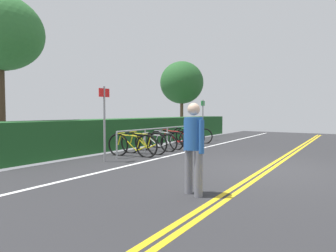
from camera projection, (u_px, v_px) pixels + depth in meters
The scene contains 17 objects.
ground_plane at pixel (268, 170), 7.25m from camera, with size 28.62×10.54×0.05m, color #2B2B2D.
centre_line_yellow_inner at pixel (271, 169), 7.20m from camera, with size 25.76×0.10×0.00m, color gold.
centre_line_yellow_outer at pixel (265, 168), 7.29m from camera, with size 25.76×0.10×0.00m, color gold.
bike_lane_stripe_white at pixel (161, 158), 8.98m from camera, with size 25.76×0.12×0.00m, color white.
bike_rack at pixel (167, 133), 11.23m from camera, with size 5.75×0.05×0.84m.
bicycle_0 at pixel (132, 145), 9.26m from camera, with size 0.48×1.78×0.78m.
bicycle_1 at pixel (144, 143), 9.83m from camera, with size 0.47×1.75×0.79m.
bicycle_2 at pixel (156, 142), 10.58m from camera, with size 0.48×1.69×0.69m.
bicycle_3 at pixel (166, 140), 11.24m from camera, with size 0.46×1.73×0.73m.
bicycle_4 at pixel (175, 138), 11.93m from camera, with size 0.46×1.80×0.74m.
bicycle_5 at pixel (188, 137), 12.47m from camera, with size 0.46×1.73×0.79m.
bicycle_6 at pixel (194, 136), 13.29m from camera, with size 0.57×1.68×0.73m.
pedestrian at pixel (194, 143), 4.91m from camera, with size 0.32×0.46×1.57m.
sign_post_near at pixel (104, 116), 8.23m from camera, with size 0.36×0.06×2.14m.
sign_post_far at pixel (203, 116), 14.39m from camera, with size 0.36×0.06×2.04m.
hedge_backdrop at pixel (149, 130), 13.57m from camera, with size 14.70×1.36×1.14m, color #1C4C21.
tree_mid at pixel (182, 83), 19.54m from camera, with size 2.90×2.90×4.82m.
Camera 1 is at (-7.40, -1.77, 1.41)m, focal length 31.12 mm.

